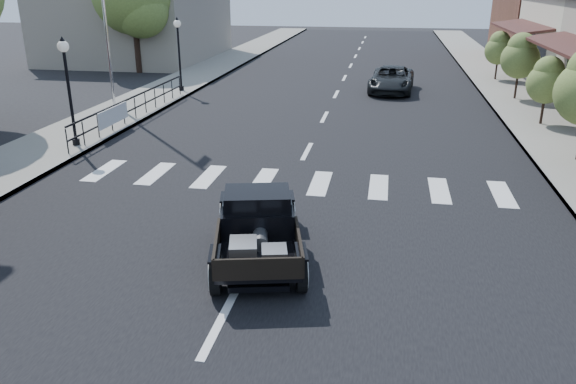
# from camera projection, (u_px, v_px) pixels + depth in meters

# --- Properties ---
(ground) EXTENTS (120.00, 120.00, 0.00)m
(ground) POSITION_uv_depth(u_px,v_px,m) (260.00, 245.00, 11.92)
(ground) COLOR black
(ground) RESTS_ON ground
(road) EXTENTS (14.00, 80.00, 0.02)m
(road) POSITION_uv_depth(u_px,v_px,m) (332.00, 103.00, 25.73)
(road) COLOR black
(road) RESTS_ON ground
(road_markings) EXTENTS (12.00, 60.00, 0.06)m
(road_markings) POSITION_uv_depth(u_px,v_px,m) (318.00, 130.00, 21.13)
(road_markings) COLOR silver
(road_markings) RESTS_ON ground
(sidewalk_left) EXTENTS (3.00, 80.00, 0.15)m
(sidewalk_left) POSITION_uv_depth(u_px,v_px,m) (157.00, 95.00, 27.10)
(sidewalk_left) COLOR gray
(sidewalk_left) RESTS_ON ground
(sidewalk_right) EXTENTS (3.00, 80.00, 0.15)m
(sidewalk_right) POSITION_uv_depth(u_px,v_px,m) (527.00, 108.00, 24.32)
(sidewalk_right) COLOR gray
(sidewalk_right) RESTS_ON ground
(low_building_left) EXTENTS (10.00, 12.00, 5.00)m
(low_building_left) POSITION_uv_depth(u_px,v_px,m) (139.00, 23.00, 39.28)
(low_building_left) COLOR gray
(low_building_left) RESTS_ON ground
(railing) EXTENTS (0.08, 10.00, 1.00)m
(railing) POSITION_uv_depth(u_px,v_px,m) (135.00, 105.00, 22.10)
(railing) COLOR black
(railing) RESTS_ON sidewalk_left
(banner) EXTENTS (0.04, 2.20, 0.60)m
(banner) POSITION_uv_depth(u_px,v_px,m) (114.00, 122.00, 20.31)
(banner) COLOR silver
(banner) RESTS_ON sidewalk_left
(lamp_post_b) EXTENTS (0.36, 0.36, 3.49)m
(lamp_post_b) POSITION_uv_depth(u_px,v_px,m) (69.00, 92.00, 18.02)
(lamp_post_b) COLOR black
(lamp_post_b) RESTS_ON sidewalk_left
(lamp_post_c) EXTENTS (0.36, 0.36, 3.49)m
(lamp_post_c) POSITION_uv_depth(u_px,v_px,m) (179.00, 55.00, 27.23)
(lamp_post_c) COLOR black
(lamp_post_c) RESTS_ON sidewalk_left
(big_tree_far) EXTENTS (4.69, 4.69, 6.89)m
(big_tree_far) POSITION_uv_depth(u_px,v_px,m) (134.00, 13.00, 33.01)
(big_tree_far) COLOR #5B7431
(big_tree_far) RESTS_ON ground
(small_tree_c) EXTENTS (1.46, 1.46, 2.44)m
(small_tree_c) POSITION_uv_depth(u_px,v_px,m) (545.00, 92.00, 20.96)
(small_tree_c) COLOR #5A6E32
(small_tree_c) RESTS_ON sidewalk_right
(small_tree_d) EXTENTS (1.70, 1.70, 2.84)m
(small_tree_d) POSITION_uv_depth(u_px,v_px,m) (519.00, 67.00, 25.48)
(small_tree_d) COLOR #5A6E32
(small_tree_d) RESTS_ON sidewalk_right
(small_tree_e) EXTENTS (1.49, 1.49, 2.48)m
(small_tree_e) POSITION_uv_depth(u_px,v_px,m) (498.00, 56.00, 30.56)
(small_tree_e) COLOR #5A6E32
(small_tree_e) RESTS_ON sidewalk_right
(hotrod_pickup) EXTENTS (2.74, 4.32, 1.39)m
(hotrod_pickup) POSITION_uv_depth(u_px,v_px,m) (258.00, 225.00, 11.18)
(hotrod_pickup) COLOR black
(hotrod_pickup) RESTS_ON ground
(second_car) EXTENTS (2.35, 4.59, 1.24)m
(second_car) POSITION_uv_depth(u_px,v_px,m) (392.00, 80.00, 28.02)
(second_car) COLOR black
(second_car) RESTS_ON ground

